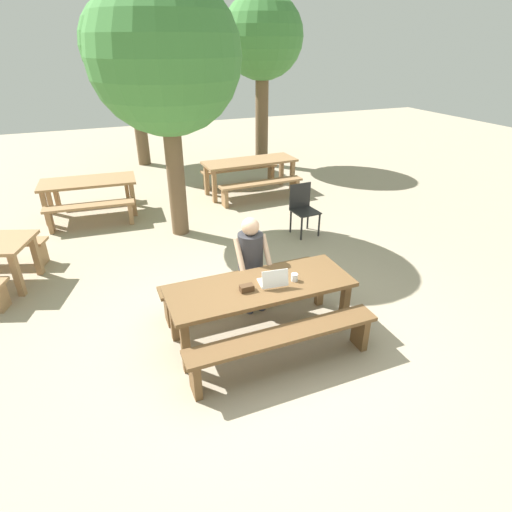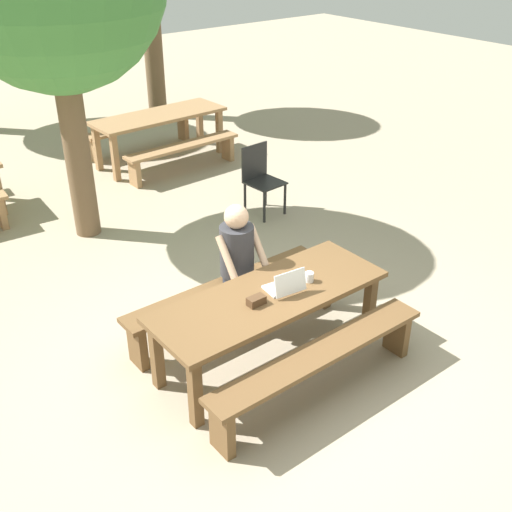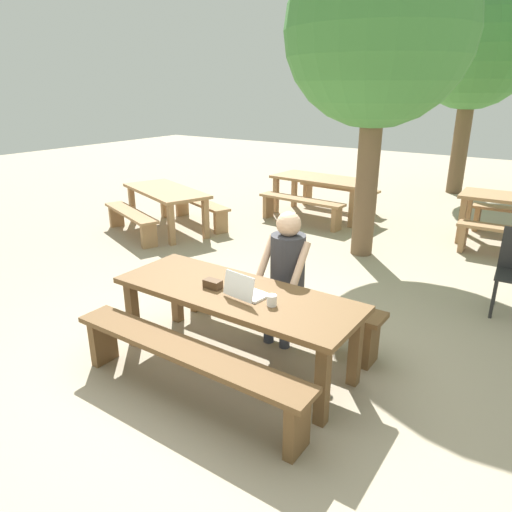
{
  "view_description": "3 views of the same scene",
  "coord_description": "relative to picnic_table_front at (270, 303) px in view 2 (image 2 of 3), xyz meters",
  "views": [
    {
      "loc": [
        -1.61,
        -3.8,
        3.24
      ],
      "look_at": [
        0.04,
        0.25,
        0.96
      ],
      "focal_mm": 29.14,
      "sensor_mm": 36.0,
      "label": 1
    },
    {
      "loc": [
        -2.91,
        -3.51,
        3.66
      ],
      "look_at": [
        0.04,
        0.25,
        0.96
      ],
      "focal_mm": 43.63,
      "sensor_mm": 36.0,
      "label": 2
    },
    {
      "loc": [
        2.2,
        -2.9,
        2.35
      ],
      "look_at": [
        0.04,
        0.25,
        0.96
      ],
      "focal_mm": 32.8,
      "sensor_mm": 36.0,
      "label": 3
    }
  ],
  "objects": [
    {
      "name": "bench_distant_north",
      "position": [
        1.82,
        5.68,
        -0.27
      ],
      "size": [
        1.94,
        0.36,
        0.45
      ],
      "rotation": [
        0.0,
        0.0,
        0.03
      ],
      "color": "#9E754C",
      "rests_on": "ground"
    },
    {
      "name": "plastic_chair",
      "position": [
        1.91,
        2.52,
        -0.12
      ],
      "size": [
        0.47,
        0.47,
        0.92
      ],
      "rotation": [
        0.0,
        0.0,
        0.07
      ],
      "color": "#262626",
      "rests_on": "ground"
    },
    {
      "name": "picnic_table_front",
      "position": [
        0.0,
        0.0,
        0.0
      ],
      "size": [
        2.19,
        0.79,
        0.71
      ],
      "color": "brown",
      "rests_on": "ground"
    },
    {
      "name": "ground_plane",
      "position": [
        0.0,
        0.0,
        -0.61
      ],
      "size": [
        30.0,
        30.0,
        0.0
      ],
      "primitive_type": "plane",
      "color": "tan"
    },
    {
      "name": "bench_far",
      "position": [
        0.0,
        0.65,
        -0.24
      ],
      "size": [
        2.18,
        0.3,
        0.48
      ],
      "color": "brown",
      "rests_on": "ground"
    },
    {
      "name": "bench_near",
      "position": [
        0.0,
        -0.65,
        -0.24
      ],
      "size": [
        2.18,
        0.3,
        0.48
      ],
      "color": "brown",
      "rests_on": "ground"
    },
    {
      "name": "bench_distant_south",
      "position": [
        1.86,
        4.39,
        -0.27
      ],
      "size": [
        1.94,
        0.36,
        0.45
      ],
      "rotation": [
        0.0,
        0.0,
        0.03
      ],
      "color": "#9E754C",
      "rests_on": "ground"
    },
    {
      "name": "small_pouch",
      "position": [
        -0.2,
        -0.06,
        0.13
      ],
      "size": [
        0.16,
        0.09,
        0.07
      ],
      "color": "#4C331E",
      "rests_on": "picnic_table_front"
    },
    {
      "name": "laptop",
      "position": [
        0.14,
        -0.05,
        0.15
      ],
      "size": [
        0.34,
        0.29,
        0.22
      ],
      "rotation": [
        0.0,
        0.0,
        3.02
      ],
      "color": "white",
      "rests_on": "picnic_table_front"
    },
    {
      "name": "picnic_table_distant",
      "position": [
        1.84,
        5.04,
        0.05
      ],
      "size": [
        2.17,
        0.83,
        0.78
      ],
      "rotation": [
        0.0,
        0.0,
        0.03
      ],
      "color": "#9E754C",
      "rests_on": "ground"
    },
    {
      "name": "coffee_mug",
      "position": [
        0.41,
        -0.06,
        0.14
      ],
      "size": [
        0.08,
        0.08,
        0.09
      ],
      "color": "white",
      "rests_on": "picnic_table_front"
    },
    {
      "name": "person_seated",
      "position": [
        0.13,
        0.62,
        0.15
      ],
      "size": [
        0.44,
        0.42,
        1.28
      ],
      "color": "#333847",
      "rests_on": "ground"
    }
  ]
}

